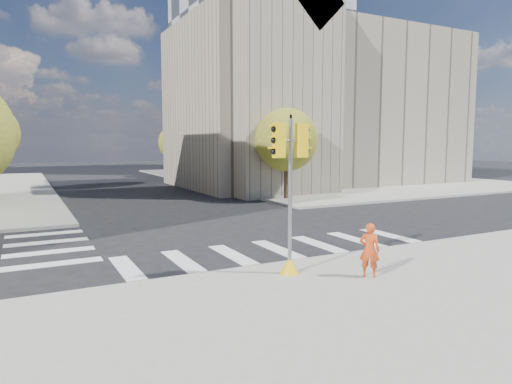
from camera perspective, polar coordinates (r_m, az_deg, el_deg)
ground at (r=18.50m, az=-0.17°, el=-5.87°), size 160.00×160.00×0.00m
sidewalk_far_right at (r=50.85m, az=6.51°, el=1.88°), size 28.00×40.00×0.15m
civic_building at (r=42.67m, az=6.86°, el=10.72°), size 26.00×16.00×19.39m
office_tower at (r=66.45m, az=0.17°, el=15.84°), size 20.00×18.00×30.00m
tree_re_near at (r=30.49m, az=3.81°, el=6.53°), size 4.20×4.20×6.16m
tree_re_mid at (r=41.23m, az=-4.91°, el=6.85°), size 4.60×4.60×6.66m
tree_re_far at (r=52.52m, az=-9.94°, el=6.10°), size 4.00×4.00×5.88m
lamp_near at (r=34.22m, az=1.04°, el=7.39°), size 0.35×0.18×8.11m
lamp_far at (r=47.01m, az=-7.16°, el=7.02°), size 0.35×0.18×8.11m
traffic_signal at (r=12.82m, az=4.28°, el=-1.98°), size 1.07×0.56×4.49m
photographer at (r=13.10m, az=14.00°, el=-7.04°), size 0.65×0.65×1.52m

